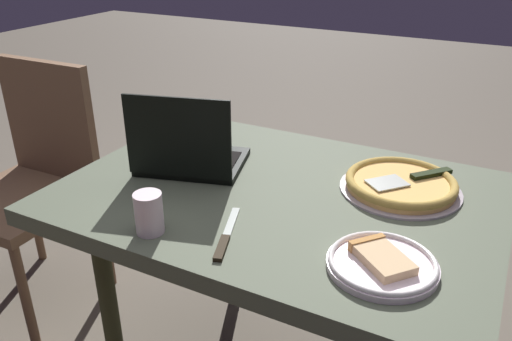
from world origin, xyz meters
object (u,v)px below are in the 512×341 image
object	(u,v)px
table_knife	(225,238)
dining_table	(278,212)
pizza_tray	(401,184)
drink_cup	(149,213)
pizza_plate	(382,263)
chair_far	(33,173)
laptop	(189,154)

from	to	relation	value
table_knife	dining_table	bearing A→B (deg)	89.05
pizza_tray	drink_cup	xyz separation A→B (m)	(-0.46, -0.47, 0.03)
dining_table	pizza_plate	world-z (taller)	pizza_plate
pizza_tray	table_knife	world-z (taller)	pizza_tray
pizza_plate	pizza_tray	size ratio (longest dim) A/B	0.72
chair_far	laptop	bearing A→B (deg)	-3.76
laptop	chair_far	xyz separation A→B (m)	(-0.75, 0.05, -0.25)
laptop	chair_far	world-z (taller)	laptop
dining_table	chair_far	world-z (taller)	chair_far
pizza_plate	drink_cup	bearing A→B (deg)	-167.93
pizza_plate	drink_cup	xyz separation A→B (m)	(-0.51, -0.11, 0.04)
drink_cup	table_knife	bearing A→B (deg)	17.09
dining_table	drink_cup	xyz separation A→B (m)	(-0.17, -0.32, 0.12)
laptop	table_knife	size ratio (longest dim) A/B	1.58
pizza_plate	dining_table	bearing A→B (deg)	147.72
pizza_tray	chair_far	world-z (taller)	chair_far
dining_table	drink_cup	bearing A→B (deg)	-118.46
drink_cup	dining_table	bearing A→B (deg)	61.54
laptop	pizza_tray	size ratio (longest dim) A/B	1.09
pizza_tray	laptop	bearing A→B (deg)	-164.79
dining_table	chair_far	distance (m)	1.04
drink_cup	pizza_plate	bearing A→B (deg)	12.07
table_knife	chair_far	size ratio (longest dim) A/B	0.24
dining_table	table_knife	xyz separation A→B (m)	(-0.00, -0.27, 0.07)
dining_table	laptop	bearing A→B (deg)	-179.22
laptop	drink_cup	distance (m)	0.34
pizza_tray	pizza_plate	bearing A→B (deg)	-82.41
chair_far	dining_table	bearing A→B (deg)	-2.53
dining_table	laptop	size ratio (longest dim) A/B	3.28
pizza_plate	chair_far	size ratio (longest dim) A/B	0.25
pizza_tray	chair_far	distance (m)	1.35
pizza_tray	chair_far	xyz separation A→B (m)	(-1.32, -0.11, -0.22)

